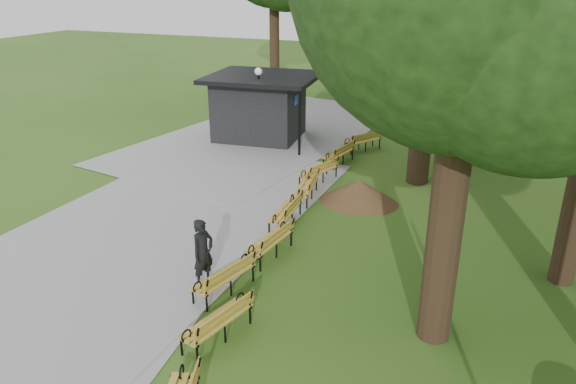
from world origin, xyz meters
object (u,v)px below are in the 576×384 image
at_px(bench_5, 285,212).
at_px(bench_8, 339,154).
at_px(bench_2, 217,321).
at_px(dirt_mound, 359,191).
at_px(person, 203,253).
at_px(lamp_post, 259,91).
at_px(bench_6, 306,187).
at_px(bench_7, 318,171).
at_px(bench_4, 269,241).
at_px(kiosk, 259,107).
at_px(bench_3, 224,277).
at_px(bench_9, 362,141).

height_order(bench_5, bench_8, same).
distance_m(bench_2, bench_5, 5.78).
bearing_deg(bench_2, dirt_mound, -172.09).
xyz_separation_m(person, lamp_post, (-3.61, 11.12, 1.58)).
height_order(bench_6, bench_7, same).
relative_size(person, lamp_post, 0.51).
bearing_deg(bench_4, bench_2, 14.23).
xyz_separation_m(dirt_mound, bench_8, (-1.80, 3.53, 0.04)).
height_order(kiosk, bench_7, kiosk).
distance_m(person, bench_7, 7.76).
bearing_deg(bench_3, bench_5, -164.34).
bearing_deg(bench_4, bench_8, -168.87).
relative_size(person, bench_3, 0.92).
distance_m(dirt_mound, bench_4, 4.73).
xyz_separation_m(bench_3, bench_9, (0.18, 12.29, 0.00)).
xyz_separation_m(bench_2, bench_9, (-0.53, 13.93, 0.00)).
bearing_deg(bench_5, dirt_mound, 144.18).
height_order(bench_2, bench_9, same).
xyz_separation_m(bench_2, bench_7, (-1.03, 9.54, 0.00)).
height_order(lamp_post, bench_4, lamp_post).
bearing_deg(bench_8, bench_5, 12.77).
distance_m(bench_4, bench_9, 10.20).
distance_m(bench_6, bench_7, 1.71).
relative_size(bench_6, bench_8, 1.00).
xyz_separation_m(person, bench_7, (0.31, 7.74, -0.44)).
relative_size(bench_3, bench_5, 1.00).
height_order(lamp_post, bench_8, lamp_post).
distance_m(lamp_post, bench_5, 8.56).
height_order(dirt_mound, bench_3, bench_3).
bearing_deg(bench_9, bench_5, 31.59).
bearing_deg(bench_6, bench_4, -1.82).
height_order(bench_3, bench_8, same).
bearing_deg(bench_5, kiosk, -153.88).
xyz_separation_m(bench_2, bench_3, (-0.71, 1.64, 0.00)).
relative_size(lamp_post, bench_9, 1.81).
bearing_deg(bench_8, dirt_mound, 38.23).
distance_m(bench_2, bench_7, 9.60).
bearing_deg(bench_8, bench_9, 179.74).
height_order(person, kiosk, kiosk).
xyz_separation_m(lamp_post, dirt_mound, (5.79, -4.64, -2.05)).
relative_size(lamp_post, bench_7, 1.81).
distance_m(person, bench_2, 2.28).
height_order(person, bench_6, person).
relative_size(person, bench_7, 0.92).
bearing_deg(bench_6, bench_8, 172.43).
xyz_separation_m(bench_5, bench_6, (-0.12, 2.12, 0.00)).
relative_size(kiosk, bench_6, 2.50).
height_order(kiosk, bench_2, kiosk).
xyz_separation_m(dirt_mound, bench_5, (-1.63, -2.56, 0.04)).
height_order(person, lamp_post, lamp_post).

